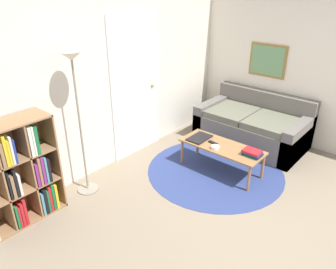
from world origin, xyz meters
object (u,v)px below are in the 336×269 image
(couch, at_px, (254,126))
(coffee_table, at_px, (222,148))
(bowl, at_px, (215,147))
(laptop, at_px, (199,138))
(floor_lamp, at_px, (75,83))
(bookshelf, at_px, (13,178))

(couch, distance_m, coffee_table, 1.09)
(coffee_table, xyz_separation_m, bowl, (-0.13, 0.02, 0.06))
(coffee_table, xyz_separation_m, laptop, (-0.02, 0.35, 0.05))
(floor_lamp, relative_size, laptop, 4.92)
(bookshelf, relative_size, laptop, 3.26)
(floor_lamp, bearing_deg, laptop, -24.63)
(floor_lamp, relative_size, couch, 1.06)
(bowl, bearing_deg, couch, 3.09)
(laptop, distance_m, bowl, 0.35)
(coffee_table, distance_m, laptop, 0.36)
(laptop, bearing_deg, coffee_table, -86.49)
(floor_lamp, height_order, bowl, floor_lamp)
(floor_lamp, xyz_separation_m, laptop, (1.44, -0.66, -0.99))
(bowl, bearing_deg, coffee_table, -8.58)
(coffee_table, bearing_deg, laptop, 93.51)
(laptop, height_order, bowl, bowl)
(bookshelf, xyz_separation_m, coffee_table, (2.28, -1.10, -0.20))
(coffee_table, bearing_deg, bowl, 171.42)
(floor_lamp, distance_m, bowl, 1.93)
(couch, bearing_deg, bookshelf, 163.21)
(bowl, bearing_deg, bookshelf, 153.27)
(floor_lamp, bearing_deg, couch, -20.01)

